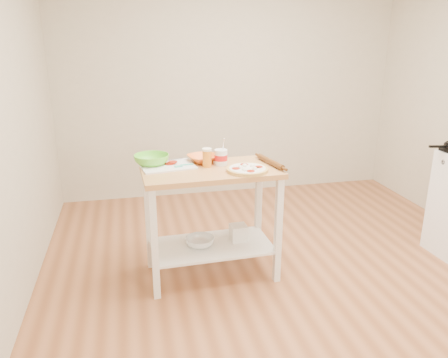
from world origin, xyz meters
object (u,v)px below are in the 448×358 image
spatula (183,165)px  rolling_pin (270,162)px  knife (163,161)px  beer_pint (207,158)px  pizza (247,169)px  prep_island (211,200)px  cutting_board (167,166)px  yogurt_tub (221,157)px  shelf_bin (238,233)px  green_bowl (152,160)px  shelf_glass_bowl (200,242)px  orange_bowl (203,158)px

spatula → rolling_pin: size_ratio=0.40×
knife → beer_pint: beer_pint is taller
pizza → prep_island: bearing=152.9°
cutting_board → yogurt_tub: size_ratio=2.03×
yogurt_tub → prep_island: bearing=-140.3°
prep_island → shelf_bin: prep_island is taller
green_bowl → shelf_glass_bowl: 0.75m
knife → shelf_bin: 0.84m
beer_pint → yogurt_tub: (0.11, 0.02, -0.01)m
pizza → shelf_bin: pizza is taller
orange_bowl → green_bowl: 0.41m
knife → beer_pint: bearing=-45.8°
shelf_glass_bowl → green_bowl: bearing=150.6°
cutting_board → spatula: cutting_board is taller
prep_island → rolling_pin: 0.55m
orange_bowl → green_bowl: (-0.41, -0.00, 0.01)m
prep_island → pizza: bearing=-27.1°
orange_bowl → shelf_glass_bowl: (-0.07, -0.19, -0.63)m
orange_bowl → rolling_pin: orange_bowl is taller
cutting_board → shelf_bin: cutting_board is taller
prep_island → shelf_bin: bearing=9.2°
pizza → shelf_glass_bowl: pizza is taller
green_bowl → yogurt_tub: (0.53, -0.11, 0.02)m
shelf_bin → rolling_pin: bearing=-8.1°
spatula → shelf_bin: 0.73m
spatula → beer_pint: 0.19m
knife → shelf_bin: size_ratio=2.00×
shelf_glass_bowl → orange_bowl: bearing=70.3°
yogurt_tub → shelf_bin: 0.65m
cutting_board → beer_pint: beer_pint is taller
orange_bowl → pizza: bearing=-49.1°
knife → orange_bowl: bearing=-24.0°
knife → yogurt_tub: yogurt_tub is taller
pizza → spatula: bearing=155.7°
green_bowl → cutting_board: bearing=-28.2°
beer_pint → green_bowl: bearing=162.3°
pizza → orange_bowl: (-0.28, 0.32, 0.01)m
pizza → cutting_board: size_ratio=0.70×
pizza → cutting_board: (-0.57, 0.26, -0.01)m
beer_pint → spatula: bearing=173.3°
pizza → green_bowl: size_ratio=1.15×
cutting_board → knife: bearing=91.9°
pizza → spatula: (-0.45, 0.21, 0.00)m
knife → rolling_pin: (0.81, -0.22, 0.00)m
orange_bowl → beer_pint: (0.01, -0.14, 0.04)m
prep_island → beer_pint: 0.34m
spatula → green_bowl: (-0.23, 0.11, 0.03)m
pizza → green_bowl: 0.75m
orange_bowl → green_bowl: bearing=-179.4°
prep_island → shelf_glass_bowl: 0.36m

